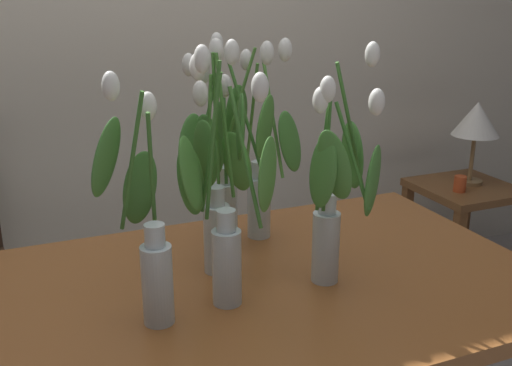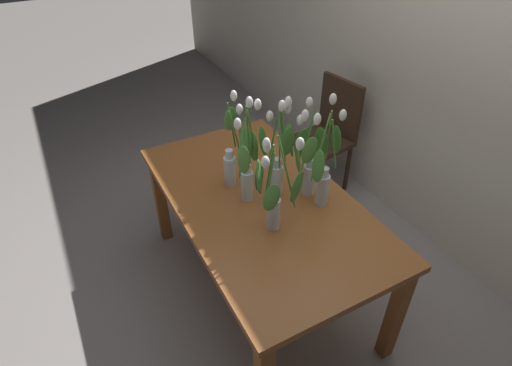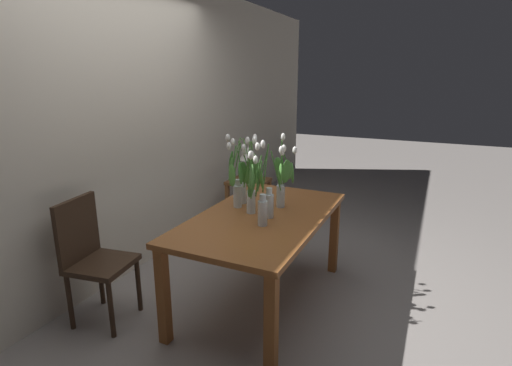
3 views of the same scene
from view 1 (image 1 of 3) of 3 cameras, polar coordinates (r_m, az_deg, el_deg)
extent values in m
cube|color=beige|center=(2.62, -13.45, 15.78)|extent=(9.00, 0.10, 2.70)
cube|color=brown|center=(1.48, -2.50, -10.72)|extent=(1.60, 0.90, 0.04)
cube|color=brown|center=(2.27, 12.20, -10.89)|extent=(0.07, 0.07, 0.70)
cylinder|color=silver|center=(1.67, -2.97, -3.02)|extent=(0.07, 0.07, 0.18)
cylinder|color=silver|center=(1.63, -3.04, 0.75)|extent=(0.04, 0.04, 0.05)
cylinder|color=silver|center=(1.68, -2.96, -3.97)|extent=(0.06, 0.06, 0.11)
cylinder|color=#3D752D|center=(1.55, -0.97, 6.25)|extent=(0.08, 0.11, 0.33)
ellipsoid|color=white|center=(1.49, 1.07, 12.49)|extent=(0.04, 0.04, 0.06)
ellipsoid|color=#4C8E38|center=(1.56, 0.88, 5.51)|extent=(0.11, 0.07, 0.18)
cylinder|color=#3D752D|center=(1.56, -3.04, 4.76)|extent=(0.03, 0.07, 0.26)
ellipsoid|color=white|center=(1.50, -3.05, 9.39)|extent=(0.04, 0.04, 0.06)
ellipsoid|color=#4C8E38|center=(1.54, -1.87, 2.07)|extent=(0.11, 0.04, 0.18)
cylinder|color=#3D752D|center=(1.59, -4.89, 5.84)|extent=(0.08, 0.03, 0.30)
ellipsoid|color=white|center=(1.57, -6.55, 11.33)|extent=(0.04, 0.04, 0.06)
ellipsoid|color=#4C8E38|center=(1.58, -6.26, 3.09)|extent=(0.06, 0.09, 0.18)
cylinder|color=silver|center=(1.36, -2.85, -8.19)|extent=(0.07, 0.07, 0.18)
cylinder|color=silver|center=(1.31, -2.93, -3.67)|extent=(0.04, 0.04, 0.05)
cylinder|color=silver|center=(1.37, -2.83, -9.31)|extent=(0.06, 0.06, 0.11)
cylinder|color=#3D752D|center=(1.30, -4.40, 3.64)|extent=(0.04, 0.08, 0.33)
ellipsoid|color=white|center=(1.30, -5.68, 11.17)|extent=(0.04, 0.04, 0.06)
ellipsoid|color=#4C8E38|center=(1.33, -6.38, 0.34)|extent=(0.10, 0.04, 0.18)
cylinder|color=#3D752D|center=(1.24, -1.18, 2.35)|extent=(0.05, 0.07, 0.30)
ellipsoid|color=white|center=(1.19, 0.39, 9.30)|extent=(0.04, 0.04, 0.06)
ellipsoid|color=#4C8E38|center=(1.25, 1.11, 0.80)|extent=(0.08, 0.06, 0.17)
cylinder|color=#3D752D|center=(1.27, -4.22, 3.84)|extent=(0.04, 0.04, 0.36)
ellipsoid|color=white|center=(1.25, -5.25, 11.89)|extent=(0.04, 0.04, 0.06)
ellipsoid|color=#4C8E38|center=(1.29, -6.37, 0.93)|extent=(0.09, 0.08, 0.17)
cylinder|color=silver|center=(1.47, 6.77, -6.21)|extent=(0.07, 0.07, 0.18)
cylinder|color=silver|center=(1.42, 6.94, -1.99)|extent=(0.04, 0.04, 0.05)
cylinder|color=silver|center=(1.48, 6.73, -7.27)|extent=(0.06, 0.06, 0.11)
cylinder|color=#3D752D|center=(1.37, 6.52, 2.68)|extent=(0.04, 0.03, 0.26)
ellipsoid|color=white|center=(1.32, 6.29, 7.99)|extent=(0.04, 0.04, 0.06)
ellipsoid|color=#427F33|center=(1.32, 6.51, 1.05)|extent=(0.06, 0.08, 0.18)
cylinder|color=#3D752D|center=(1.36, 6.91, 3.15)|extent=(0.03, 0.03, 0.29)
ellipsoid|color=white|center=(1.32, 6.97, 9.01)|extent=(0.04, 0.04, 0.06)
ellipsoid|color=#427F33|center=(1.32, 7.65, 1.72)|extent=(0.11, 0.07, 0.18)
cylinder|color=#3D752D|center=(1.36, 9.35, 2.55)|extent=(0.06, 0.09, 0.25)
ellipsoid|color=white|center=(1.32, 11.64, 7.71)|extent=(0.04, 0.04, 0.06)
ellipsoid|color=#427F33|center=(1.39, 11.24, 0.22)|extent=(0.11, 0.08, 0.18)
cylinder|color=#3D752D|center=(1.43, 9.19, 5.07)|extent=(0.12, 0.04, 0.33)
ellipsoid|color=white|center=(1.45, 11.23, 12.16)|extent=(0.04, 0.04, 0.06)
ellipsoid|color=#427F33|center=(1.49, 9.32, 2.72)|extent=(0.04, 0.11, 0.18)
cylinder|color=silver|center=(1.72, 0.29, -2.38)|extent=(0.07, 0.07, 0.18)
cylinder|color=silver|center=(1.68, 0.30, 1.29)|extent=(0.04, 0.04, 0.05)
cylinder|color=silver|center=(1.73, 0.29, -3.31)|extent=(0.06, 0.06, 0.11)
cylinder|color=#56933D|center=(1.68, -0.40, 6.53)|extent=(0.02, 0.07, 0.30)
ellipsoid|color=white|center=(1.69, -0.97, 11.88)|extent=(0.04, 0.04, 0.06)
ellipsoid|color=#427F33|center=(1.71, -1.91, 6.74)|extent=(0.08, 0.05, 0.17)
cylinder|color=#56933D|center=(1.60, 1.59, 6.67)|extent=(0.03, 0.10, 0.34)
ellipsoid|color=white|center=(1.54, 2.84, 12.79)|extent=(0.04, 0.04, 0.06)
ellipsoid|color=#427F33|center=(1.60, 3.29, 4.04)|extent=(0.10, 0.07, 0.18)
cylinder|color=#56933D|center=(1.66, -1.87, 7.20)|extent=(0.09, 0.08, 0.34)
ellipsoid|color=white|center=(1.65, -3.83, 13.36)|extent=(0.04, 0.04, 0.06)
ellipsoid|color=#427F33|center=(1.66, -3.51, 5.22)|extent=(0.08, 0.10, 0.18)
cylinder|color=silver|center=(1.30, -9.53, -9.72)|extent=(0.07, 0.07, 0.18)
cylinder|color=silver|center=(1.25, -9.80, -5.04)|extent=(0.04, 0.04, 0.05)
cylinder|color=silver|center=(1.31, -9.47, -10.88)|extent=(0.06, 0.06, 0.11)
cylinder|color=#3D752D|center=(1.24, -10.10, 1.08)|extent=(0.02, 0.06, 0.26)
ellipsoid|color=white|center=(1.24, -10.42, 7.36)|extent=(0.04, 0.04, 0.06)
ellipsoid|color=#427F33|center=(1.30, -11.21, -0.49)|extent=(0.10, 0.05, 0.18)
cylinder|color=#3D752D|center=(1.23, -11.98, 1.87)|extent=(0.06, 0.07, 0.30)
ellipsoid|color=white|center=(1.22, -13.91, 9.13)|extent=(0.04, 0.04, 0.06)
ellipsoid|color=#427F33|center=(1.23, -14.35, 2.43)|extent=(0.11, 0.07, 0.18)
cylinder|color=silver|center=(1.51, -3.87, -5.43)|extent=(0.07, 0.07, 0.18)
cylinder|color=silver|center=(1.47, -3.96, -1.30)|extent=(0.04, 0.04, 0.05)
cylinder|color=silver|center=(1.52, -3.85, -6.47)|extent=(0.06, 0.06, 0.11)
cylinder|color=#478433|center=(1.44, -3.89, 5.55)|extent=(0.03, 0.04, 0.36)
ellipsoid|color=white|center=(1.43, -3.89, 12.69)|extent=(0.04, 0.04, 0.06)
ellipsoid|color=#427F33|center=(1.50, -4.55, 3.63)|extent=(0.10, 0.06, 0.18)
cylinder|color=#478433|center=(1.41, -4.77, 3.35)|extent=(0.04, 0.03, 0.27)
ellipsoid|color=white|center=(1.36, -5.43, 8.63)|extent=(0.04, 0.04, 0.06)
ellipsoid|color=#427F33|center=(1.36, -4.88, 2.81)|extent=(0.07, 0.10, 0.18)
cylinder|color=#478433|center=(1.42, -3.01, 5.37)|extent=(0.04, 0.02, 0.36)
ellipsoid|color=white|center=(1.40, -2.36, 12.57)|extent=(0.04, 0.04, 0.06)
ellipsoid|color=#427F33|center=(1.45, -1.50, 5.42)|extent=(0.05, 0.08, 0.17)
cylinder|color=#478433|center=(1.45, -4.65, 4.60)|extent=(0.01, 0.05, 0.30)
ellipsoid|color=white|center=(1.45, -5.20, 10.70)|extent=(0.04, 0.04, 0.06)
ellipsoid|color=#427F33|center=(1.49, -6.28, 3.47)|extent=(0.10, 0.06, 0.18)
cylinder|color=#382619|center=(2.36, -21.95, -14.42)|extent=(0.04, 0.04, 0.43)
cylinder|color=#382619|center=(2.66, -23.29, -10.82)|extent=(0.04, 0.04, 0.43)
cube|color=brown|center=(3.00, 19.69, -0.54)|extent=(0.44, 0.44, 0.04)
cube|color=brown|center=(2.84, 18.77, -7.41)|extent=(0.04, 0.04, 0.51)
cube|color=brown|center=(3.11, 14.22, -4.77)|extent=(0.04, 0.04, 0.51)
cube|color=brown|center=(3.34, 19.49, -3.67)|extent=(0.04, 0.04, 0.51)
cylinder|color=olive|center=(3.02, 19.99, 0.14)|extent=(0.12, 0.12, 0.02)
cylinder|color=olive|center=(2.99, 20.23, 2.31)|extent=(0.02, 0.02, 0.22)
cone|color=silver|center=(2.95, 20.62, 5.86)|extent=(0.22, 0.22, 0.16)
cylinder|color=#CC4C23|center=(2.88, 19.18, -0.07)|extent=(0.06, 0.06, 0.07)
camera|label=2|loc=(2.15, 64.44, 29.15)|focal=28.99mm
camera|label=3|loc=(2.17, -112.51, 2.44)|focal=27.57mm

